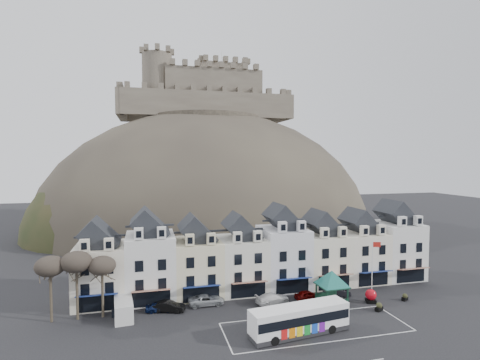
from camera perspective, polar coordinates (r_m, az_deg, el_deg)
name	(u,v)px	position (r m, az deg, el deg)	size (l,w,h in m)	color
ground	(304,334)	(47.11, 9.77, -22.07)	(300.00, 300.00, 0.00)	black
coach_bay_markings	(316,327)	(48.91, 11.44, -21.10)	(22.00, 7.50, 0.01)	silver
townhouse_terrace	(263,254)	(59.47, 3.60, -11.18)	(54.40, 9.35, 11.80)	silver
castle_hill	(212,227)	(111.25, -4.25, -7.13)	(100.00, 76.00, 68.00)	#332D27
castle	(205,93)	(117.93, -5.30, 13.03)	(50.20, 22.20, 22.00)	brown
tree_left_far	(50,267)	(52.41, -26.96, -11.71)	(3.61, 3.61, 8.24)	#332A20
tree_left_mid	(76,262)	(51.75, -23.67, -11.43)	(3.78, 3.78, 8.64)	#332A20
tree_left_near	(102,266)	(51.51, -20.28, -12.21)	(3.43, 3.43, 7.84)	#332A20
bus	(299,318)	(46.14, 9.04, -20.10)	(12.15, 4.37, 3.35)	#262628
bus_shelter	(332,278)	(54.59, 13.82, -14.34)	(7.50, 7.50, 4.77)	black
red_buoy	(371,296)	(57.72, 19.31, -16.31)	(1.57, 1.57, 1.88)	black
flagpole	(373,265)	(58.39, 19.59, -12.12)	(1.19, 0.37, 8.45)	silver
white_van	(124,309)	(52.05, -17.32, -18.26)	(2.64, 5.22, 2.30)	silver
planter_west	(379,307)	(55.34, 20.43, -17.66)	(1.27, 0.98, 1.14)	black
planter_east	(405,297)	(60.35, 23.83, -16.01)	(1.12, 0.87, 1.01)	black
car_navy	(159,307)	(53.03, -12.21, -18.41)	(1.43, 3.56, 1.21)	#0B1538
car_black	(169,306)	(52.75, -10.83, -18.40)	(1.48, 4.26, 1.40)	black
car_silver	(207,300)	(54.22, -5.13, -17.75)	(2.31, 4.94, 1.39)	#9A9EA2
car_white	(273,298)	(54.78, 4.98, -17.51)	(1.98, 4.86, 1.41)	silver
car_maroon	(308,295)	(56.68, 10.36, -16.87)	(1.58, 3.93, 1.34)	#4C0504
car_charcoal	(337,292)	(58.58, 14.52, -16.25)	(1.39, 3.99, 1.32)	black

